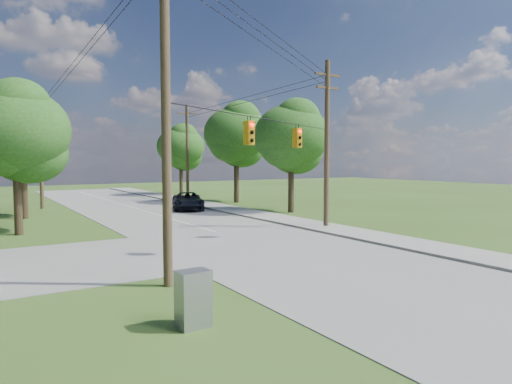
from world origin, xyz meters
TOP-DOWN VIEW (x-y plane):
  - ground at (0.00, 0.00)m, footprint 140.00×140.00m
  - main_road at (2.00, 5.00)m, footprint 10.00×100.00m
  - sidewalk_east at (8.70, 5.00)m, footprint 2.60×100.00m
  - pole_sw at (-4.60, 0.40)m, footprint 2.00×0.32m
  - pole_ne at (8.90, 8.00)m, footprint 2.00×0.32m
  - pole_north_e at (8.90, 30.00)m, footprint 2.00×0.32m
  - pole_north_w at (-5.00, 30.00)m, footprint 2.00×0.32m
  - power_lines at (1.50, 11.54)m, footprint 13.93×29.62m
  - traffic_signals at (2.55, 4.43)m, footprint 4.91×3.27m
  - tree_w_near at (-8.00, 15.00)m, footprint 6.00×6.00m
  - tree_w_mid at (-7.00, 23.00)m, footprint 6.40×6.40m
  - tree_e_near at (12.00, 16.00)m, footprint 6.20×6.20m
  - tree_e_mid at (12.50, 26.00)m, footprint 6.60×6.60m
  - tree_e_far at (11.50, 38.00)m, footprint 5.80×5.80m
  - car_main_north at (5.50, 22.10)m, footprint 4.10×5.87m
  - control_cabinet at (-5.44, -3.59)m, footprint 0.85×0.63m

SIDE VIEW (x-z plane):
  - ground at x=0.00m, z-range 0.00..0.00m
  - main_road at x=2.00m, z-range 0.00..0.03m
  - sidewalk_east at x=8.70m, z-range 0.00..0.12m
  - control_cabinet at x=-5.44m, z-range 0.00..1.47m
  - car_main_north at x=5.50m, z-range 0.03..1.52m
  - pole_north_e at x=8.90m, z-range 0.13..10.13m
  - pole_north_w at x=-5.00m, z-range 0.13..10.13m
  - pole_ne at x=8.90m, z-range 0.22..10.72m
  - traffic_signals at x=2.55m, z-range 4.97..6.02m
  - tree_e_far at x=11.50m, z-range 1.76..10.08m
  - tree_w_near at x=-8.00m, z-range 1.72..10.12m
  - pole_sw at x=-4.60m, z-range 0.23..12.23m
  - tree_e_near at x=12.00m, z-range 1.85..10.66m
  - tree_w_mid at x=-7.00m, z-range 1.97..11.19m
  - tree_e_mid at x=12.50m, z-range 2.09..11.73m
  - power_lines at x=1.50m, z-range 6.69..11.62m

